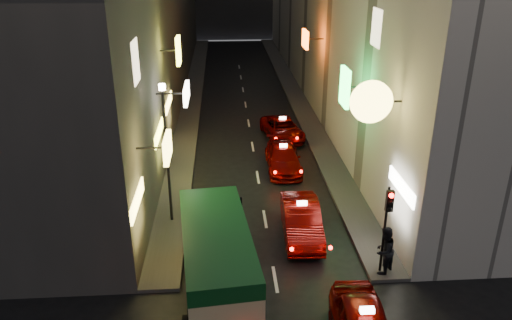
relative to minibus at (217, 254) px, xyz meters
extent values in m
cube|color=#F0CF54|center=(-1.73, 2.74, 2.91)|extent=(0.18, 1.59, 0.88)
cube|color=white|center=(-1.41, 9.19, 3.16)|extent=(0.18, 2.24, 0.77)
cube|color=#FFF83F|center=(-1.90, 11.95, 4.72)|extent=(0.18, 1.24, 1.44)
cube|color=#F0CF54|center=(-2.85, 1.78, 1.27)|extent=(0.10, 2.79, 0.55)
cube|color=#FFF83F|center=(-2.85, 8.93, 1.27)|extent=(0.10, 3.26, 0.55)
cube|color=#F0CF54|center=(-2.85, 14.12, 1.27)|extent=(0.10, 3.38, 0.55)
cube|color=#FFE5B2|center=(-2.86, 4.28, 5.77)|extent=(0.06, 1.30, 1.60)
cylinder|color=#F0CF54|center=(5.96, 3.35, 4.31)|extent=(1.64, 0.18, 1.64)
cube|color=#32FF4F|center=(6.09, 8.00, 3.66)|extent=(0.18, 1.38, 1.80)
cube|color=#FF520C|center=(5.90, 18.65, 4.11)|extent=(0.18, 1.74, 1.14)
cube|color=white|center=(7.11, 2.22, 1.27)|extent=(0.10, 2.74, 0.55)
cube|color=#FFE5B2|center=(7.12, 7.28, 6.47)|extent=(0.06, 1.30, 1.60)
cube|color=#423F3D|center=(-2.12, 26.28, -1.65)|extent=(1.50, 52.00, 0.15)
cube|color=#423F3D|center=(6.38, 26.28, -1.65)|extent=(1.50, 52.00, 0.15)
cube|color=tan|center=(0.00, -0.02, -0.17)|extent=(2.84, 6.49, 2.31)
cube|color=#0B3B18|center=(0.00, -0.02, 0.72)|extent=(2.86, 6.51, 0.58)
cube|color=black|center=(0.00, 0.29, 0.06)|extent=(2.61, 3.99, 0.52)
cylinder|color=black|center=(-0.98, 1.99, -1.33)|extent=(0.23, 0.80, 0.80)
cube|color=white|center=(4.44, -3.00, 0.11)|extent=(0.43, 0.20, 0.16)
imported|color=#630200|center=(3.56, 3.84, -0.88)|extent=(2.38, 5.38, 1.68)
cube|color=white|center=(3.56, 3.84, 0.05)|extent=(0.43, 0.20, 0.16)
sphere|color=#FF0A05|center=(2.81, 1.44, -0.86)|extent=(0.16, 0.16, 0.16)
sphere|color=#FF0A05|center=(4.31, 1.44, -0.86)|extent=(0.16, 0.16, 0.16)
imported|color=#630200|center=(3.61, 10.84, -0.97)|extent=(2.00, 4.79, 1.52)
cube|color=white|center=(3.61, 10.84, -0.12)|extent=(0.42, 0.18, 0.16)
sphere|color=#FF0A05|center=(2.94, 8.67, -0.95)|extent=(0.16, 0.16, 0.16)
sphere|color=#FF0A05|center=(4.28, 8.67, -0.95)|extent=(0.16, 0.16, 0.16)
imported|color=#630200|center=(4.15, 15.72, -0.99)|extent=(2.64, 4.87, 1.47)
cube|color=white|center=(4.15, 15.72, -0.17)|extent=(0.44, 0.25, 0.16)
sphere|color=#FF0A05|center=(3.50, 13.62, -0.97)|extent=(0.16, 0.16, 0.16)
sphere|color=#FF0A05|center=(4.80, 13.62, -0.97)|extent=(0.16, 0.16, 0.16)
imported|color=black|center=(6.17, 0.78, -0.50)|extent=(0.93, 0.92, 2.15)
cylinder|color=black|center=(6.13, 0.88, 0.17)|extent=(0.10, 0.10, 3.50)
cube|color=black|center=(6.13, 0.70, 1.47)|extent=(0.26, 0.18, 0.80)
sphere|color=#FF0A05|center=(6.13, 0.59, 1.74)|extent=(0.18, 0.18, 0.18)
sphere|color=black|center=(6.13, 0.59, 1.47)|extent=(0.17, 0.17, 0.17)
sphere|color=black|center=(6.13, 0.59, 1.20)|extent=(0.17, 0.17, 0.17)
cylinder|color=black|center=(-2.07, 5.28, 1.42)|extent=(0.12, 0.12, 6.00)
cylinder|color=#FFE5BF|center=(-2.07, 5.28, 4.52)|extent=(0.28, 0.28, 0.25)
camera|label=1|loc=(0.36, -14.50, 9.70)|focal=35.00mm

